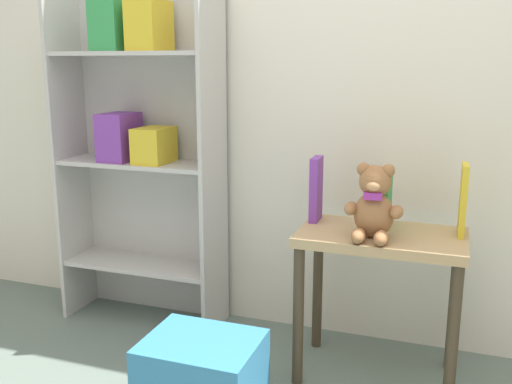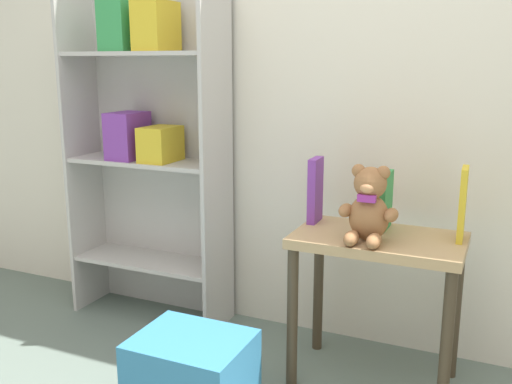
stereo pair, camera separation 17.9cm
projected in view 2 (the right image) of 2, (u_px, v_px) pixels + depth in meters
wall_back at (359, 42)px, 2.25m from camera, size 4.80×0.06×2.50m
bookshelf_side at (150, 136)px, 2.57m from camera, size 0.73×0.27×1.47m
display_table at (377, 263)px, 2.05m from camera, size 0.59×0.36×0.57m
teddy_bear at (369, 207)px, 1.94m from camera, size 0.20×0.18×0.26m
book_standing_purple at (315, 190)px, 2.18m from camera, size 0.03×0.11×0.25m
book_standing_green at (386, 201)px, 2.08m from camera, size 0.03×0.13×0.21m
book_standing_yellow at (463, 204)px, 1.95m from camera, size 0.03×0.12×0.26m
storage_bin at (192, 373)px, 1.95m from camera, size 0.38×0.31×0.26m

